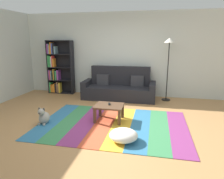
# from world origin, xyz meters

# --- Properties ---
(ground_plane) EXTENTS (14.00, 14.00, 0.00)m
(ground_plane) POSITION_xyz_m (0.00, 0.00, 0.00)
(ground_plane) COLOR #B27F4C
(back_wall) EXTENTS (6.80, 0.10, 2.70)m
(back_wall) POSITION_xyz_m (0.00, 2.55, 1.35)
(back_wall) COLOR silver
(back_wall) RESTS_ON ground_plane
(rug) EXTENTS (3.20, 2.24, 0.01)m
(rug) POSITION_xyz_m (0.20, -0.09, 0.01)
(rug) COLOR teal
(rug) RESTS_ON ground_plane
(couch) EXTENTS (2.26, 0.80, 1.00)m
(couch) POSITION_xyz_m (-0.03, 2.02, 0.34)
(couch) COLOR black
(couch) RESTS_ON ground_plane
(bookshelf) EXTENTS (0.90, 0.28, 1.82)m
(bookshelf) POSITION_xyz_m (-2.25, 2.31, 0.86)
(bookshelf) COLOR black
(bookshelf) RESTS_ON ground_plane
(coffee_table) EXTENTS (0.63, 0.53, 0.36)m
(coffee_table) POSITION_xyz_m (0.07, 0.13, 0.31)
(coffee_table) COLOR #513826
(coffee_table) RESTS_ON rug
(pouf) EXTENTS (0.53, 0.50, 0.22)m
(pouf) POSITION_xyz_m (0.55, -0.80, 0.12)
(pouf) COLOR white
(pouf) RESTS_ON rug
(dog) EXTENTS (0.22, 0.35, 0.40)m
(dog) POSITION_xyz_m (-1.30, -0.35, 0.16)
(dog) COLOR #9E998E
(dog) RESTS_ON ground_plane
(standing_lamp) EXTENTS (0.32, 0.32, 1.88)m
(standing_lamp) POSITION_xyz_m (1.43, 2.13, 1.57)
(standing_lamp) COLOR black
(standing_lamp) RESTS_ON ground_plane
(tv_remote) EXTENTS (0.08, 0.16, 0.02)m
(tv_remote) POSITION_xyz_m (0.07, 0.19, 0.38)
(tv_remote) COLOR black
(tv_remote) RESTS_ON coffee_table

